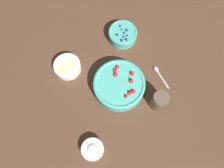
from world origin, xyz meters
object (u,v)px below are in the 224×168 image
bowl_bananas (67,66)px  jar_chocolate (159,101)px  bowl_strawberries (119,85)px  bowl_blueberries (123,34)px  bowl_cream (93,149)px

bowl_bananas → jar_chocolate: size_ratio=1.28×
bowl_strawberries → bowl_blueberries: size_ratio=1.66×
bowl_blueberries → bowl_cream: bearing=-35.8°
jar_chocolate → bowl_cream: bearing=-77.0°
bowl_strawberries → jar_chocolate: 0.21m
bowl_blueberries → jar_chocolate: (0.41, 0.01, 0.02)m
bowl_blueberries → bowl_strawberries: bearing=-26.2°
bowl_blueberries → bowl_bananas: size_ratio=1.10×
bowl_blueberries → bowl_cream: size_ratio=1.48×
bowl_cream → jar_chocolate: 0.38m
bowl_blueberries → jar_chocolate: jar_chocolate is taller
bowl_bananas → jar_chocolate: bearing=45.3°
bowl_strawberries → bowl_bananas: (-0.20, -0.21, -0.02)m
bowl_blueberries → bowl_cream: 0.62m
bowl_cream → jar_chocolate: jar_chocolate is taller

